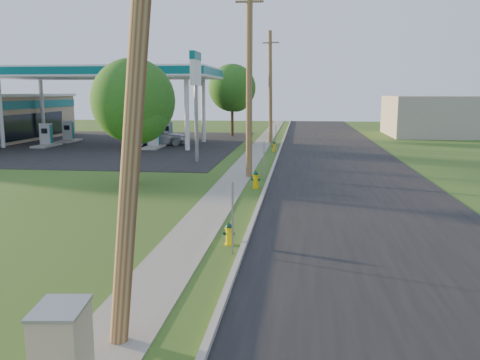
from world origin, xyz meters
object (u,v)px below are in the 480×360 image
object	(u,v)px
fuel_pump_se	(167,135)
hydrant_far	(274,146)
fuel_pump_ne	(154,139)
tree_lot	(233,90)
hydrant_near	(229,234)
utility_pole_mid	(249,81)
price_pylon	(196,75)
hydrant_mid	(256,180)
fuel_pump_sw	(68,134)
fuel_pump_nw	(46,138)
utility_pole_near	(137,65)
car_silver	(157,135)
utility_cabinet	(63,358)
utility_pole_far	(270,87)
tree_verge	(135,104)

from	to	relation	value
fuel_pump_se	hydrant_far	xyz separation A→B (m)	(9.60, -5.21, -0.34)
fuel_pump_ne	fuel_pump_se	world-z (taller)	same
tree_lot	hydrant_near	xyz separation A→B (m)	(4.78, -36.94, -4.30)
utility_pole_mid	tree_lot	bearing A→B (deg)	99.44
price_pylon	hydrant_mid	world-z (taller)	price_pylon
fuel_pump_sw	tree_lot	world-z (taller)	tree_lot
fuel_pump_ne	fuel_pump_se	xyz separation A→B (m)	(0.00, 4.00, 0.00)
fuel_pump_nw	fuel_pump_se	xyz separation A→B (m)	(9.00, 4.00, 0.00)
utility_pole_near	fuel_pump_sw	xyz separation A→B (m)	(-17.90, 35.00, -4.08)
tree_lot	car_silver	size ratio (longest dim) A/B	1.47
fuel_pump_sw	price_pylon	bearing A→B (deg)	-39.40
hydrant_near	utility_cabinet	size ratio (longest dim) A/B	0.44
fuel_pump_ne	fuel_pump_sw	xyz separation A→B (m)	(-9.00, 4.00, 0.00)
utility_pole_near	fuel_pump_sw	bearing A→B (deg)	117.09
fuel_pump_nw	fuel_pump_sw	bearing A→B (deg)	90.00
utility_pole_far	hydrant_mid	bearing A→B (deg)	-88.30
fuel_pump_ne	price_pylon	bearing A→B (deg)	-56.31
utility_pole_near	fuel_pump_nw	size ratio (longest dim) A/B	2.96
utility_pole_near	utility_pole_far	bearing A→B (deg)	90.00
utility_pole_far	tree_lot	size ratio (longest dim) A/B	1.32
utility_pole_far	fuel_pump_nw	size ratio (longest dim) A/B	2.97
utility_pole_near	price_pylon	distance (m)	23.83
fuel_pump_se	tree_lot	bearing A→B (deg)	59.16
fuel_pump_nw	tree_verge	distance (m)	20.65
tree_verge	hydrant_far	xyz separation A→B (m)	(5.78, 14.68, -3.46)
utility_pole_mid	fuel_pump_nw	bearing A→B (deg)	144.01
hydrant_mid	utility_cabinet	size ratio (longest dim) A/B	0.54
tree_lot	car_silver	xyz separation A→B (m)	(-5.14, -9.82, -3.79)
price_pylon	tree_lot	bearing A→B (deg)	90.73
fuel_pump_se	hydrant_mid	distance (m)	22.26
utility_pole_far	fuel_pump_ne	distance (m)	10.99
fuel_pump_se	fuel_pump_nw	bearing A→B (deg)	-156.04
fuel_pump_se	tree_lot	world-z (taller)	tree_lot
fuel_pump_sw	tree_verge	bearing A→B (deg)	-57.20
price_pylon	car_silver	world-z (taller)	price_pylon
fuel_pump_nw	utility_pole_mid	bearing A→B (deg)	-35.99
fuel_pump_nw	hydrant_mid	size ratio (longest dim) A/B	3.89
tree_lot	hydrant_far	world-z (taller)	tree_lot
utility_pole_near	fuel_pump_sw	world-z (taller)	utility_pole_near
fuel_pump_nw	hydrant_mid	world-z (taller)	fuel_pump_nw
fuel_pump_sw	car_silver	bearing A→B (deg)	-12.18
fuel_pump_sw	price_pylon	xyz separation A→B (m)	(14.00, -11.50, 4.71)
fuel_pump_se	hydrant_far	world-z (taller)	fuel_pump_se
car_silver	price_pylon	bearing A→B (deg)	-164.62
tree_lot	fuel_pump_se	bearing A→B (deg)	-120.84
fuel_pump_nw	utility_cabinet	distance (m)	37.21
utility_pole_far	hydrant_far	bearing A→B (deg)	-83.61
tree_verge	car_silver	xyz separation A→B (m)	(-4.21, 18.03, -3.01)
fuel_pump_se	hydrant_far	bearing A→B (deg)	-28.49
fuel_pump_ne	fuel_pump_sw	distance (m)	9.85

